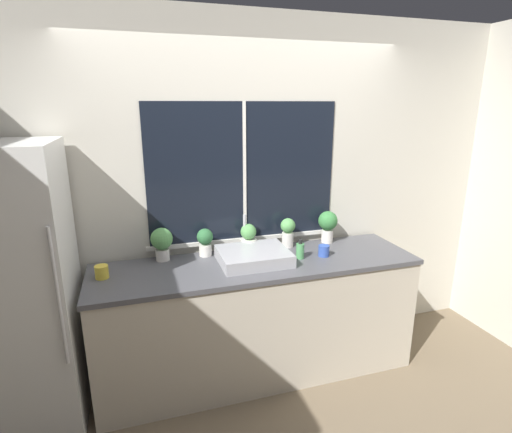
# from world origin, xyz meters

# --- Properties ---
(ground_plane) EXTENTS (14.00, 14.00, 0.00)m
(ground_plane) POSITION_xyz_m (0.00, 0.00, 0.00)
(ground_plane) COLOR brown
(wall_back) EXTENTS (8.00, 0.09, 2.70)m
(wall_back) POSITION_xyz_m (0.00, 0.70, 1.35)
(wall_back) COLOR beige
(wall_back) RESTS_ON ground_plane
(wall_right) EXTENTS (0.06, 7.00, 2.70)m
(wall_right) POSITION_xyz_m (2.23, 1.50, 1.35)
(wall_right) COLOR beige
(wall_right) RESTS_ON ground_plane
(counter) EXTENTS (2.39, 0.66, 0.92)m
(counter) POSITION_xyz_m (0.00, 0.32, 0.46)
(counter) COLOR beige
(counter) RESTS_ON ground_plane
(refrigerator) EXTENTS (0.71, 0.71, 1.84)m
(refrigerator) POSITION_xyz_m (-1.60, 0.29, 0.92)
(refrigerator) COLOR silver
(refrigerator) RESTS_ON ground_plane
(sink) EXTENTS (0.50, 0.47, 0.30)m
(sink) POSITION_xyz_m (-0.03, 0.33, 0.97)
(sink) COLOR #ADADB2
(sink) RESTS_ON counter
(potted_plant_far_left) EXTENTS (0.16, 0.16, 0.25)m
(potted_plant_far_left) POSITION_xyz_m (-0.66, 0.56, 1.07)
(potted_plant_far_left) COLOR silver
(potted_plant_far_left) RESTS_ON counter
(potted_plant_left) EXTENTS (0.12, 0.12, 0.21)m
(potted_plant_left) POSITION_xyz_m (-0.34, 0.56, 1.04)
(potted_plant_left) COLOR silver
(potted_plant_left) RESTS_ON counter
(potted_plant_center) EXTENTS (0.13, 0.13, 0.22)m
(potted_plant_center) POSITION_xyz_m (0.00, 0.56, 1.03)
(potted_plant_center) COLOR silver
(potted_plant_center) RESTS_ON counter
(potted_plant_right) EXTENTS (0.12, 0.12, 0.24)m
(potted_plant_right) POSITION_xyz_m (0.33, 0.56, 1.05)
(potted_plant_right) COLOR silver
(potted_plant_right) RESTS_ON counter
(potted_plant_far_right) EXTENTS (0.16, 0.16, 0.27)m
(potted_plant_far_right) POSITION_xyz_m (0.69, 0.56, 1.08)
(potted_plant_far_right) COLOR silver
(potted_plant_far_right) RESTS_ON counter
(soap_bottle) EXTENTS (0.06, 0.06, 0.15)m
(soap_bottle) POSITION_xyz_m (0.33, 0.30, 0.98)
(soap_bottle) COLOR #519E5B
(soap_bottle) RESTS_ON counter
(mug_blue) EXTENTS (0.08, 0.08, 0.09)m
(mug_blue) POSITION_xyz_m (0.52, 0.29, 0.96)
(mug_blue) COLOR #3351AD
(mug_blue) RESTS_ON counter
(mug_yellow) EXTENTS (0.09, 0.09, 0.09)m
(mug_yellow) POSITION_xyz_m (-1.08, 0.36, 0.96)
(mug_yellow) COLOR gold
(mug_yellow) RESTS_ON counter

